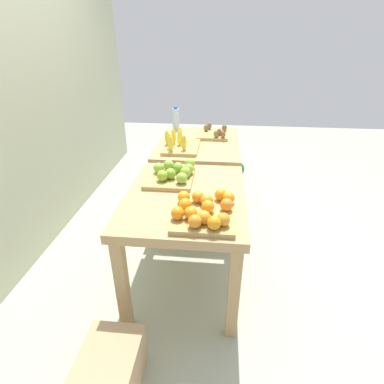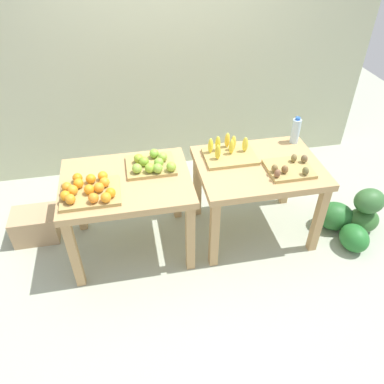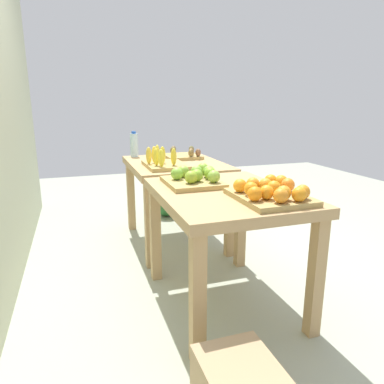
{
  "view_description": "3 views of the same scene",
  "coord_description": "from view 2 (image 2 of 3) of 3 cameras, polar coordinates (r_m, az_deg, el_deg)",
  "views": [
    {
      "loc": [
        -2.36,
        -0.23,
        1.72
      ],
      "look_at": [
        -0.09,
        0.0,
        0.52
      ],
      "focal_mm": 28.43,
      "sensor_mm": 36.0,
      "label": 1
    },
    {
      "loc": [
        -0.5,
        -2.47,
        2.53
      ],
      "look_at": [
        -0.03,
        -0.04,
        0.58
      ],
      "focal_mm": 35.2,
      "sensor_mm": 36.0,
      "label": 2
    },
    {
      "loc": [
        -2.45,
        0.85,
        1.27
      ],
      "look_at": [
        0.04,
        0.01,
        0.6
      ],
      "focal_mm": 32.91,
      "sensor_mm": 36.0,
      "label": 3
    }
  ],
  "objects": [
    {
      "name": "kiwi_bin",
      "position": [
        3.18,
        14.51,
        3.5
      ],
      "size": [
        0.37,
        0.32,
        0.1
      ],
      "color": "tan",
      "rests_on": "display_table_right"
    },
    {
      "name": "apple_bin",
      "position": [
        3.12,
        -6.13,
        4.25
      ],
      "size": [
        0.4,
        0.35,
        0.11
      ],
      "color": "tan",
      "rests_on": "display_table_left"
    },
    {
      "name": "watermelon_pile",
      "position": [
        3.81,
        23.11,
        -3.74
      ],
      "size": [
        0.61,
        0.63,
        0.48
      ],
      "color": "#31632B",
      "rests_on": "ground_plane"
    },
    {
      "name": "cardboard_produce_box",
      "position": [
        3.78,
        -22.59,
        -4.66
      ],
      "size": [
        0.4,
        0.3,
        0.28
      ],
      "primitive_type": "cube",
      "color": "tan",
      "rests_on": "ground_plane"
    },
    {
      "name": "water_bottle",
      "position": [
        3.55,
        15.42,
        8.94
      ],
      "size": [
        0.08,
        0.08,
        0.25
      ],
      "color": "silver",
      "rests_on": "display_table_right"
    },
    {
      "name": "ground_plane",
      "position": [
        3.57,
        0.3,
        -6.86
      ],
      "size": [
        8.0,
        8.0,
        0.0
      ],
      "primitive_type": "plane",
      "color": "#A4AC97"
    },
    {
      "name": "back_wall",
      "position": [
        3.99,
        -3.79,
        23.19
      ],
      "size": [
        4.4,
        0.12,
        3.0
      ],
      "primitive_type": "cube",
      "color": "beige",
      "rests_on": "ground_plane"
    },
    {
      "name": "display_table_right",
      "position": [
        3.29,
        9.96,
        2.53
      ],
      "size": [
        1.04,
        0.8,
        0.75
      ],
      "color": "tan",
      "rests_on": "ground_plane"
    },
    {
      "name": "display_table_left",
      "position": [
        3.11,
        -9.83,
        0.21
      ],
      "size": [
        1.04,
        0.8,
        0.75
      ],
      "color": "tan",
      "rests_on": "ground_plane"
    },
    {
      "name": "banana_crate",
      "position": [
        3.26,
        5.58,
        5.95
      ],
      "size": [
        0.44,
        0.33,
        0.17
      ],
      "color": "tan",
      "rests_on": "display_table_right"
    },
    {
      "name": "orange_bin",
      "position": [
        2.92,
        -15.33,
        0.26
      ],
      "size": [
        0.44,
        0.39,
        0.11
      ],
      "color": "tan",
      "rests_on": "display_table_left"
    }
  ]
}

